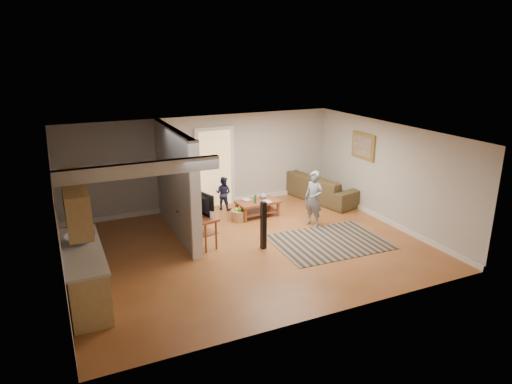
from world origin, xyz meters
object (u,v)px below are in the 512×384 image
sofa (320,199)px  speaker_right (172,197)px  speaker_left (263,226)px  toddler (224,209)px  tv_console (198,217)px  toy_basket (239,215)px  coffee_table (258,204)px  child (313,225)px

sofa → speaker_right: (-4.24, 0.42, 0.50)m
speaker_left → toddler: bearing=81.2°
tv_console → toy_basket: bearing=19.0°
coffee_table → toy_basket: 0.59m
coffee_table → toddler: bearing=126.0°
speaker_right → toy_basket: size_ratio=2.49×
child → coffee_table: bearing=-162.4°
coffee_table → tv_console: tv_console is taller
speaker_right → coffee_table: bearing=-22.4°
sofa → speaker_right: bearing=71.1°
speaker_right → child: 3.67m
sofa → toy_basket: sofa is taller
coffee_table → tv_console: 2.23m
sofa → child: bearing=129.5°
sofa → speaker_right: size_ratio=2.50×
coffee_table → child: size_ratio=0.81×
speaker_right → toddler: 1.47m
tv_console → speaker_left: speaker_left is taller
coffee_table → child: bearing=-50.0°
coffee_table → toddler: 1.11m
speaker_right → child: size_ratio=0.73×
speaker_left → speaker_right: (-1.26, 2.82, -0.03)m
coffee_table → speaker_right: bearing=154.8°
tv_console → child: 2.97m
sofa → tv_console: 4.51m
coffee_table → speaker_right: (-2.00, 0.94, 0.17)m
speaker_left → speaker_right: 3.09m
coffee_table → speaker_left: size_ratio=1.04×
sofa → speaker_left: speaker_left is taller
sofa → tv_console: bearing=97.5°
speaker_right → speaker_left: bearing=-63.0°
toddler → sofa: bearing=-144.0°
speaker_left → toddler: (0.11, 2.74, -0.53)m
speaker_right → toddler: speaker_right is taller
coffee_table → tv_console: bearing=-151.3°
speaker_left → toy_basket: speaker_left is taller
child → toy_basket: bearing=-147.6°
tv_console → child: size_ratio=0.86×
coffee_table → speaker_left: (-0.73, -1.88, 0.20)m
tv_console → child: (2.90, -0.09, -0.63)m
sofa → child: 2.10m
sofa → speaker_right: speaker_right is taller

